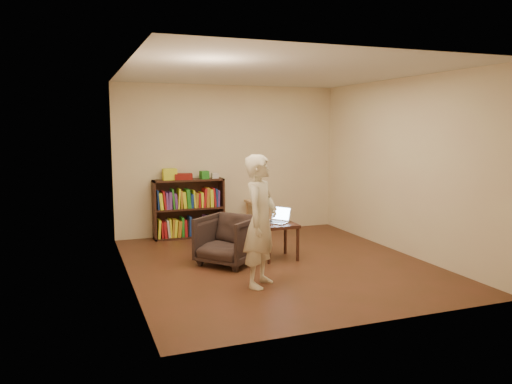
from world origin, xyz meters
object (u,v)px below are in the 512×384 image
object	(u,v)px
armchair	(228,240)
side_table	(278,229)
laptop	(278,219)
person	(261,221)
bookshelf	(189,212)
stool	(259,207)

from	to	relation	value
armchair	side_table	xyz separation A→B (m)	(0.75, 0.03, 0.09)
laptop	person	xyz separation A→B (m)	(-0.70, -1.12, 0.22)
laptop	bookshelf	bearing A→B (deg)	171.43
bookshelf	laptop	bearing A→B (deg)	-62.30
armchair	laptop	bearing A→B (deg)	55.44
armchair	stool	bearing A→B (deg)	106.54
armchair	laptop	size ratio (longest dim) A/B	1.79
side_table	laptop	world-z (taller)	laptop
person	armchair	bearing A→B (deg)	47.65
side_table	person	bearing A→B (deg)	-122.02
bookshelf	armchair	distance (m)	1.85
stool	person	world-z (taller)	person
laptop	armchair	bearing A→B (deg)	-120.04
armchair	laptop	world-z (taller)	laptop
armchair	person	size ratio (longest dim) A/B	0.47
bookshelf	person	xyz separation A→B (m)	(0.22, -2.88, 0.35)
bookshelf	armchair	bearing A→B (deg)	-85.93
stool	person	bearing A→B (deg)	-110.15
side_table	stool	bearing A→B (deg)	78.48
stool	bookshelf	bearing A→B (deg)	173.73
bookshelf	armchair	xyz separation A→B (m)	(0.13, -1.85, -0.10)
side_table	laptop	xyz separation A→B (m)	(0.04, 0.06, 0.14)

